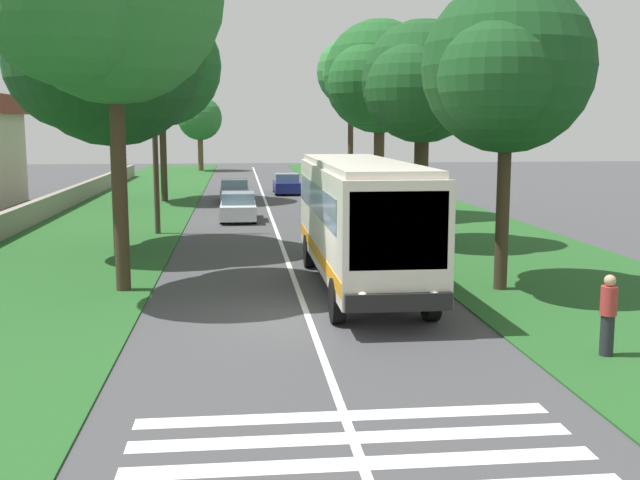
{
  "coord_description": "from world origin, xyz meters",
  "views": [
    {
      "loc": [
        -18.46,
        1.67,
        4.72
      ],
      "look_at": [
        2.28,
        -0.54,
        1.6
      ],
      "focal_mm": 42.93,
      "sensor_mm": 36.0,
      "label": 1
    }
  ],
  "objects": [
    {
      "name": "utility_pole",
      "position": [
        15.37,
        5.23,
        4.62
      ],
      "size": [
        0.24,
        1.4,
        8.87
      ],
      "color": "#473828",
      "rests_on": "grass_verge_left"
    },
    {
      "name": "pedestrian",
      "position": [
        -3.95,
        -5.8,
        0.91
      ],
      "size": [
        0.34,
        0.34,
        1.69
      ],
      "color": "#26262D",
      "rests_on": "grass_verge_right"
    },
    {
      "name": "roadside_tree_left_0",
      "position": [
        30.4,
        6.44,
        8.17
      ],
      "size": [
        8.68,
        7.39,
        12.02
      ],
      "color": "#3D2D1E",
      "rests_on": "grass_verge_left"
    },
    {
      "name": "trailing_car_0",
      "position": [
        19.98,
        1.71,
        0.67
      ],
      "size": [
        4.3,
        1.78,
        1.43
      ],
      "color": "silver",
      "rests_on": "ground"
    },
    {
      "name": "roadside_tree_right_3",
      "position": [
        2.7,
        -5.71,
        6.19
      ],
      "size": [
        5.91,
        4.8,
        8.7
      ],
      "color": "#3D2D1E",
      "rests_on": "grass_verge_right"
    },
    {
      "name": "ground",
      "position": [
        0.0,
        0.0,
        0.0
      ],
      "size": [
        160.0,
        160.0,
        0.0
      ],
      "primitive_type": "plane",
      "color": "#424244"
    },
    {
      "name": "trailing_car_1",
      "position": [
        29.67,
        1.93,
        0.67
      ],
      "size": [
        4.3,
        1.78,
        1.43
      ],
      "color": "gray",
      "rests_on": "ground"
    },
    {
      "name": "trailing_car_2",
      "position": [
        35.04,
        -1.67,
        0.67
      ],
      "size": [
        4.3,
        1.78,
        1.43
      ],
      "color": "navy",
      "rests_on": "ground"
    },
    {
      "name": "roadside_tree_right_1",
      "position": [
        11.23,
        -5.36,
        6.24
      ],
      "size": [
        5.99,
        4.83,
        8.77
      ],
      "color": "#3D2D1E",
      "rests_on": "grass_verge_right"
    },
    {
      "name": "roadside_tree_right_0",
      "position": [
        20.69,
        -5.4,
        7.04
      ],
      "size": [
        6.89,
        5.76,
        10.06
      ],
      "color": "#4C3826",
      "rests_on": "grass_verge_right"
    },
    {
      "name": "centre_line",
      "position": [
        15.0,
        0.0,
        0.0
      ],
      "size": [
        110.0,
        0.16,
        0.01
      ],
      "primitive_type": "cube",
      "color": "silver",
      "rests_on": "ground"
    },
    {
      "name": "roadside_tree_left_2",
      "position": [
        63.49,
        5.71,
        5.4
      ],
      "size": [
        5.3,
        4.62,
        7.8
      ],
      "color": "brown",
      "rests_on": "grass_verge_left"
    },
    {
      "name": "zebra_crossing",
      "position": [
        -8.38,
        0.0,
        0.0
      ],
      "size": [
        4.05,
        6.8,
        0.01
      ],
      "color": "silver",
      "rests_on": "ground"
    },
    {
      "name": "grass_verge_left",
      "position": [
        15.0,
        8.2,
        0.02
      ],
      "size": [
        120.0,
        8.0,
        0.04
      ],
      "primitive_type": "cube",
      "color": "#235623",
      "rests_on": "ground"
    },
    {
      "name": "roadside_tree_left_3",
      "position": [
        10.92,
        6.4,
        7.18
      ],
      "size": [
        8.72,
        6.9,
        10.82
      ],
      "color": "#4C3826",
      "rests_on": "grass_verge_left"
    },
    {
      "name": "grass_verge_right",
      "position": [
        15.0,
        -8.2,
        0.02
      ],
      "size": [
        120.0,
        8.0,
        0.04
      ],
      "primitive_type": "cube",
      "color": "#235623",
      "rests_on": "ground"
    },
    {
      "name": "roadside_wall",
      "position": [
        20.0,
        11.6,
        0.57
      ],
      "size": [
        70.0,
        0.4,
        1.07
      ],
      "primitive_type": "cube",
      "color": "gray",
      "rests_on": "grass_verge_left"
    },
    {
      "name": "coach_bus",
      "position": [
        3.31,
        -1.8,
        2.15
      ],
      "size": [
        11.16,
        2.62,
        3.73
      ],
      "color": "silver",
      "rests_on": "ground"
    },
    {
      "name": "roadside_tree_right_2",
      "position": [
        33.44,
        -5.84,
        8.14
      ],
      "size": [
        5.49,
        4.61,
        10.55
      ],
      "color": "#3D2D1E",
      "rests_on": "grass_verge_right"
    }
  ]
}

